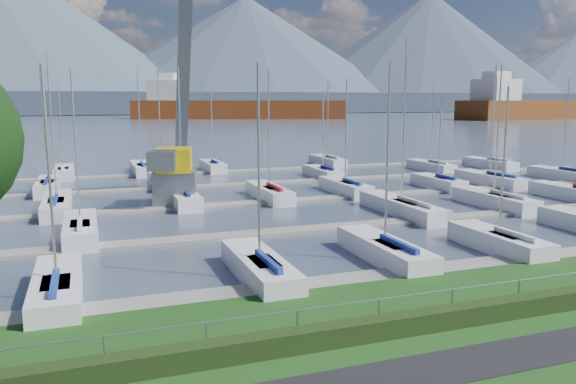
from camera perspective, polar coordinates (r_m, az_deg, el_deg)
name	(u,v)px	position (r m, az deg, el deg)	size (l,w,h in m)	color
path	(456,365)	(18.48, 16.69, -16.53)	(160.00, 2.00, 0.04)	black
water	(108,117)	(276.53, -17.86, 7.22)	(800.00, 540.00, 0.20)	#475367
hedge	(410,323)	(20.29, 12.28, -12.88)	(80.00, 0.70, 0.70)	#203312
fence	(405,296)	(20.30, 11.76, -10.27)	(0.04, 0.04, 80.00)	gray
foothill	(102,103)	(346.37, -18.36, 8.61)	(900.00, 80.00, 12.00)	#3B4556
mountains	(107,43)	(422.98, -17.93, 14.21)	(1190.00, 360.00, 115.00)	#3A4155
docks	(227,205)	(44.18, -6.17, -1.33)	(90.00, 41.60, 0.25)	slate
crane	(177,133)	(45.78, -11.23, 5.92)	(4.99, 13.42, 22.35)	slate
cargo_ship_mid	(230,109)	(245.48, -5.90, 8.34)	(90.89, 47.20, 21.50)	brown
cargo_ship_east	(539,109)	(264.66, 24.11, 7.66)	(88.81, 29.36, 21.50)	brown
sailboat_fleet	(169,134)	(44.60, -11.98, 5.76)	(74.64, 49.99, 12.86)	navy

